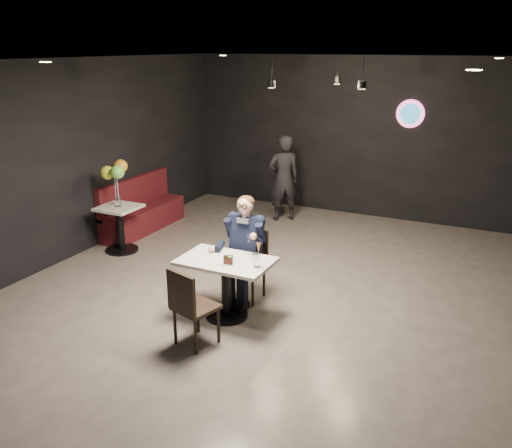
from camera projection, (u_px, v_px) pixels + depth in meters
The scene contains 17 objects.
floor at pixel (265, 310), 6.82m from camera, with size 9.00×9.00×0.00m, color gray.
wall_sign at pixel (410, 114), 9.68m from camera, with size 0.50×0.06×0.50m, color pink, non-canonical shape.
pendant_lights at pixel (325, 67), 7.62m from camera, with size 1.40×1.20×0.36m, color black.
main_table at pixel (226, 288), 6.55m from camera, with size 1.10×0.70×0.75m, color white.
chair_far at pixel (247, 266), 6.99m from camera, with size 0.42×0.46×0.92m, color black.
chair_near at pixel (196, 306), 5.93m from camera, with size 0.42×0.46×0.92m, color black.
seated_man at pixel (246, 247), 6.91m from camera, with size 0.60×0.80×1.44m, color black.
dessert_plate at pixel (223, 262), 6.34m from camera, with size 0.20×0.20×0.01m, color white.
cake_slice at pixel (228, 260), 6.29m from camera, with size 0.10×0.08×0.07m, color black.
mint_leaf at pixel (230, 257), 6.27m from camera, with size 0.06×0.04×0.01m, color green.
sundae_glass at pixel (256, 260), 6.20m from camera, with size 0.07×0.07×0.16m, color silver.
wafer_cone at pixel (259, 248), 6.12m from camera, with size 0.06×0.06×0.13m, color #BC834D.
booth_bench at pixel (143, 205), 9.60m from camera, with size 0.47×1.89×0.95m, color #470F18.
side_table at pixel (120, 229), 8.66m from camera, with size 0.60×0.60×0.75m, color white.
balloon_vase at pixel (118, 202), 8.52m from camera, with size 0.10×0.10×0.14m, color silver.
balloon_bunch at pixel (116, 177), 8.39m from camera, with size 0.39×0.39×0.64m, color yellow.
passerby at pixel (284, 178), 10.10m from camera, with size 0.59×0.39×1.61m, color black.
Camera 1 is at (2.55, -5.57, 3.18)m, focal length 38.00 mm.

